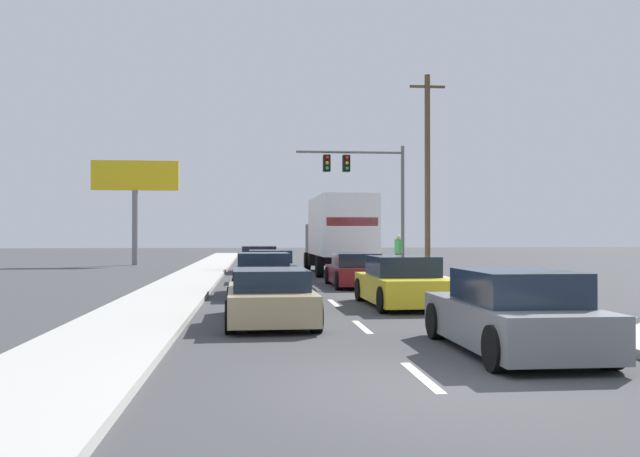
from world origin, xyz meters
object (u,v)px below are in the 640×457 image
Objects in this scene: car_red at (259,260)px; traffic_signal_mast at (360,176)px; car_navy at (263,276)px; utility_pole_mid at (427,171)px; car_tan at (270,297)px; pedestrian_near_corner at (398,252)px; car_gray at (513,315)px; car_silver at (270,267)px; roadside_billboard at (135,188)px; box_truck at (338,231)px; car_maroon at (355,271)px; car_yellow at (403,283)px.

traffic_signal_mast is at bearing 37.78° from car_red.
car_red is 13.64m from car_navy.
utility_pole_mid is at bearing -5.47° from car_red.
car_tan is 0.45× the size of utility_pole_mid.
traffic_signal_mast is at bearing 101.17° from pedestrian_near_corner.
car_navy is 11.64m from car_gray.
car_tan is (0.05, -6.84, -0.05)m from car_navy.
roadside_billboard reaches higher than car_silver.
utility_pole_mid reaches higher than car_gray.
car_navy is 0.61× the size of traffic_signal_mast.
box_truck is 5.23× the size of pedestrian_near_corner.
car_silver reaches higher than car_maroon.
car_red is 12.52m from roadside_billboard.
pedestrian_near_corner is (3.32, 16.34, 0.41)m from car_yellow.
car_silver is at bearing 134.61° from car_maroon.
box_truck is 2.17× the size of car_maroon.
car_navy is 2.48× the size of pedestrian_near_corner.
pedestrian_near_corner is at bearing 24.62° from box_truck.
box_truck reaches higher than pedestrian_near_corner.
roadside_billboard is (-11.00, 19.38, 4.26)m from car_maroon.
car_silver is 0.65× the size of roadside_billboard.
car_maroon is 1.00× the size of car_gray.
car_navy is 14.41m from pedestrian_near_corner.
box_truck is 7.99m from traffic_signal_mast.
pedestrian_near_corner reaches higher than car_gray.
car_yellow is at bearing -66.92° from roadside_billboard.
car_maroon is at bearing 43.93° from car_navy.
box_truck is 1.40× the size of roadside_billboard.
traffic_signal_mast reaches higher than pedestrian_near_corner.
roadside_billboard is at bearing 134.70° from box_truck.
car_tan is 5.59m from car_gray.
car_yellow is at bearing -101.50° from pedestrian_near_corner.
car_navy is 1.00× the size of car_yellow.
car_gray is (3.79, -24.65, 0.01)m from car_red.
car_gray is 2.41× the size of pedestrian_near_corner.
car_navy is 5.17m from car_yellow.
utility_pole_mid is 5.74× the size of pedestrian_near_corner.
car_tan is 0.69× the size of roadside_billboard.
car_red is 7.02m from pedestrian_near_corner.
car_navy is 4.68m from car_maroon.
car_tan is at bearing -75.39° from roadside_billboard.
car_maroon is at bearing -45.39° from car_silver.
car_red is at bearing -142.22° from traffic_signal_mast.
car_gray reaches higher than car_tan.
roadside_billboard is (-11.22, 26.34, 4.23)m from car_yellow.
car_tan is (0.07, -20.48, -0.06)m from car_red.
pedestrian_near_corner is (3.14, 23.63, 0.40)m from car_gray.
box_truck reaches higher than car_tan.
car_yellow is at bearing -72.11° from car_silver.
traffic_signal_mast is 7.09m from pedestrian_near_corner.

